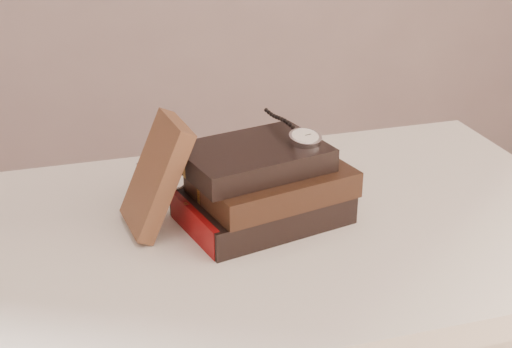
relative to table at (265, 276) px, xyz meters
name	(u,v)px	position (x,y,z in m)	size (l,w,h in m)	color
table	(265,276)	(0.00, 0.00, 0.00)	(1.00, 0.60, 0.75)	white
book_stack	(263,186)	(0.00, 0.01, 0.15)	(0.26, 0.20, 0.12)	black
journal	(156,175)	(-0.15, 0.03, 0.17)	(0.02, 0.10, 0.17)	#472A1B
pocket_watch	(302,136)	(0.06, 0.02, 0.21)	(0.06, 0.15, 0.02)	silver
eyeglasses	(189,171)	(-0.10, 0.07, 0.16)	(0.12, 0.13, 0.05)	silver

